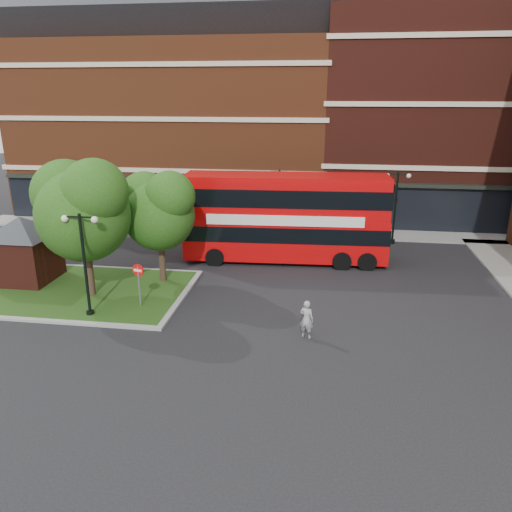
% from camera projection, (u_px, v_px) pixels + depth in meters
% --- Properties ---
extents(ground, '(120.00, 120.00, 0.00)m').
position_uv_depth(ground, '(203.00, 326.00, 22.67)').
color(ground, black).
rests_on(ground, ground).
extents(pavement_far, '(44.00, 3.00, 0.12)m').
position_uv_depth(pavement_far, '(255.00, 230.00, 38.15)').
color(pavement_far, slate).
rests_on(pavement_far, ground).
extents(terrace_far_left, '(26.00, 12.00, 14.00)m').
position_uv_depth(terrace_far_left, '(178.00, 128.00, 44.09)').
color(terrace_far_left, brown).
rests_on(terrace_far_left, ground).
extents(terrace_far_right, '(18.00, 12.00, 16.00)m').
position_uv_depth(terrace_far_right, '(437.00, 119.00, 40.81)').
color(terrace_far_right, '#471911').
rests_on(terrace_far_right, ground).
extents(traffic_island, '(12.60, 7.60, 0.15)m').
position_uv_depth(traffic_island, '(70.00, 290.00, 26.54)').
color(traffic_island, gray).
rests_on(traffic_island, ground).
extents(kiosk, '(6.51, 6.51, 3.60)m').
position_uv_depth(kiosk, '(23.00, 242.00, 27.18)').
color(kiosk, '#471911').
rests_on(kiosk, traffic_island).
extents(tree_island_west, '(5.40, 4.71, 7.21)m').
position_uv_depth(tree_island_west, '(81.00, 206.00, 24.47)').
color(tree_island_west, '#2D2116').
rests_on(tree_island_west, ground).
extents(tree_island_east, '(4.46, 3.90, 6.29)m').
position_uv_depth(tree_island_east, '(158.00, 208.00, 26.57)').
color(tree_island_east, '#2D2116').
rests_on(tree_island_east, ground).
extents(lamp_island, '(1.72, 0.36, 5.00)m').
position_uv_depth(lamp_island, '(84.00, 260.00, 22.71)').
color(lamp_island, black).
rests_on(lamp_island, ground).
extents(lamp_far_left, '(1.72, 0.36, 5.00)m').
position_uv_depth(lamp_far_left, '(279.00, 200.00, 35.13)').
color(lamp_far_left, black).
rests_on(lamp_far_left, ground).
extents(lamp_far_right, '(1.72, 0.36, 5.00)m').
position_uv_depth(lamp_far_right, '(395.00, 204.00, 34.05)').
color(lamp_far_right, black).
rests_on(lamp_far_right, ground).
extents(bus, '(12.50, 3.40, 4.73)m').
position_uv_depth(bus, '(285.00, 212.00, 30.51)').
color(bus, '#BB0709').
rests_on(bus, ground).
extents(woman, '(0.73, 0.61, 1.71)m').
position_uv_depth(woman, '(307.00, 319.00, 21.37)').
color(woman, gray).
rests_on(woman, ground).
extents(car_silver, '(3.74, 1.55, 1.27)m').
position_uv_depth(car_silver, '(181.00, 221.00, 38.27)').
color(car_silver, '#A4A7AB').
rests_on(car_silver, ground).
extents(car_white, '(4.63, 1.83, 1.50)m').
position_uv_depth(car_white, '(324.00, 225.00, 36.76)').
color(car_white, silver).
rests_on(car_white, ground).
extents(no_entry_sign, '(0.62, 0.22, 2.29)m').
position_uv_depth(no_entry_sign, '(139.00, 277.00, 24.03)').
color(no_entry_sign, slate).
rests_on(no_entry_sign, ground).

